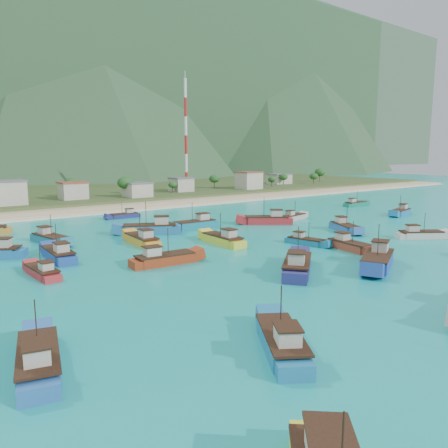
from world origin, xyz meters
TOP-DOWN VIEW (x-y plane):
  - ground at (0.00, 0.00)m, footprint 600.00×600.00m
  - beach at (0.00, 79.00)m, footprint 400.00×18.00m
  - land at (0.00, 140.00)m, footprint 400.00×110.00m
  - surf_line at (0.00, 69.50)m, footprint 400.00×2.50m
  - village at (3.55, 102.12)m, footprint 219.57×26.26m
  - vegetation at (-6.35, 102.41)m, footprint 278.94×26.18m
  - radio_tower at (47.96, 108.00)m, footprint 1.20×1.20m
  - boat_0 at (10.08, -5.36)m, footprint 4.55×10.39m
  - boat_1 at (-48.40, -17.73)m, footprint 5.75×11.10m
  - boat_2 at (31.19, -7.75)m, footprint 9.80×7.83m
  - boat_3 at (-30.04, -27.58)m, footprint 8.57×10.76m
  - boat_7 at (-5.19, 57.98)m, footprint 8.56×2.79m
  - boat_10 at (-9.39, -10.34)m, footprint 11.85×10.58m
  - boat_11 at (60.68, 13.90)m, footprint 10.80×5.24m
  - boat_15 at (18.87, 25.87)m, footprint 11.86×10.08m
  - boat_16 at (-18.10, 22.57)m, footprint 4.11×11.27m
  - boat_17 at (-5.30, 13.08)m, footprint 3.69×11.15m
  - boat_19 at (-40.07, 11.09)m, footprint 3.11×8.82m
  - boat_20 at (7.36, 2.86)m, footprint 4.00×8.56m
  - boat_21 at (0.88, 31.83)m, footprint 11.55×3.61m
  - boat_22 at (-34.97, 20.10)m, footprint 3.66×11.03m
  - boat_24 at (68.54, 35.04)m, footprint 9.52×3.19m
  - boat_25 at (29.19, 26.59)m, footprint 9.59×4.57m
  - boat_26 at (-32.00, 35.11)m, footprint 5.05×10.99m
  - boat_27 at (-22.63, 6.34)m, footprint 10.93×4.07m
  - boat_28 at (3.27, -15.73)m, footprint 12.89×8.85m
  - boat_30 at (-11.08, 31.85)m, footprint 13.18×9.76m
  - boat_31 at (25.82, 7.44)m, footprint 7.50×10.78m

SIDE VIEW (x-z plane):
  - ground at x=0.00m, z-range 0.00..0.00m
  - beach at x=0.00m, z-range -0.60..0.60m
  - land at x=0.00m, z-range -1.20..1.20m
  - surf_line at x=0.00m, z-range -0.04..0.04m
  - boat_20 at x=7.36m, z-range -1.94..2.93m
  - boat_7 at x=-5.19m, z-range -1.99..3.02m
  - boat_19 at x=-40.07m, z-range -2.02..3.10m
  - boat_25 at x=29.19m, z-range -2.13..3.32m
  - boat_24 at x=68.54m, z-range -2.16..3.40m
  - boat_2 at x=31.19m, z-range -2.24..3.57m
  - boat_0 at x=10.08m, z-range -2.28..3.65m
  - boat_11 at x=60.68m, z-range -2.35..3.79m
  - boat_31 at x=25.82m, z-range -2.37..3.84m
  - boat_26 at x=-32.00m, z-range -2.39..3.88m
  - boat_1 at x=-48.40m, z-range -2.40..3.90m
  - boat_27 at x=-22.63m, z-range -2.41..3.92m
  - boat_3 at x=-30.04m, z-range -2.42..3.95m
  - boat_22 at x=-34.97m, z-range -2.44..4.00m
  - boat_17 at x=-5.30m, z-range -2.47..4.05m
  - boat_16 at x=-18.10m, z-range -2.47..4.06m
  - boat_21 at x=0.88m, z-range -2.55..4.24m
  - boat_15 at x=18.87m, z-range -2.67..4.48m
  - boat_10 at x=-9.39m, z-range -2.71..4.57m
  - boat_28 at x=3.27m, z-range -2.75..4.66m
  - boat_30 at x=-11.08m, z-range -2.83..4.84m
  - village at x=3.55m, z-range 1.14..8.55m
  - vegetation at x=-6.35m, z-range 0.75..9.61m
  - radio_tower at x=47.96m, z-range 1.60..49.10m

